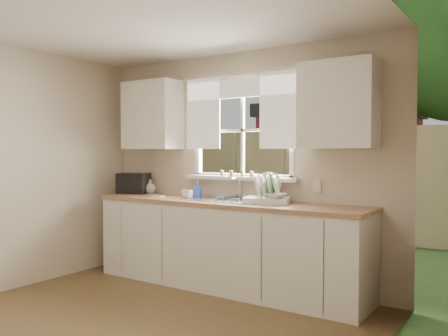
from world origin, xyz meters
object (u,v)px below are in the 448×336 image
Objects in this scene: dish_rack at (267,196)px; soap_bottle_a at (271,188)px; cup at (187,194)px; black_appliance at (134,183)px.

dish_rack is 1.76× the size of soap_bottle_a.
soap_bottle_a reaches higher than cup.
cup is (-0.93, -0.18, -0.10)m from soap_bottle_a.
dish_rack is at bearing 17.14° from cup.
dish_rack reaches higher than soap_bottle_a.
black_appliance is at bearing -178.42° from cup.
cup is 0.35× the size of black_appliance.
dish_rack reaches higher than cup.
black_appliance reaches higher than cup.
soap_bottle_a is 0.88× the size of black_appliance.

